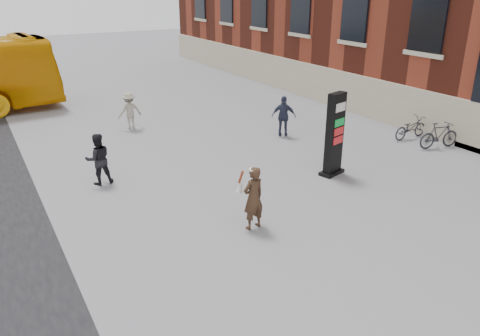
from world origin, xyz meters
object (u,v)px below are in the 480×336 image
info_pylon (335,135)px  pedestrian_a (98,159)px  bike_5 (439,135)px  woman (253,197)px  pedestrian_c (284,116)px  bike_6 (410,128)px  pedestrian_b (130,111)px

info_pylon → pedestrian_a: size_ratio=1.67×
pedestrian_a → bike_5: size_ratio=0.97×
info_pylon → woman: info_pylon is taller
pedestrian_c → bike_5: size_ratio=0.99×
woman → pedestrian_c: size_ratio=1.02×
woman → pedestrian_a: (-2.60, 4.76, -0.05)m
bike_6 → info_pylon: bearing=103.3°
pedestrian_b → pedestrian_c: 6.45m
pedestrian_a → pedestrian_b: pedestrian_a is taller
pedestrian_b → pedestrian_c: (5.00, -4.08, 0.04)m
pedestrian_c → bike_5: pedestrian_c is taller
info_pylon → woman: size_ratio=1.61×
info_pylon → bike_6: bearing=-0.2°
woman → bike_6: 9.69m
bike_6 → pedestrian_b: bearing=52.4°
info_pylon → bike_6: size_ratio=1.61×
pedestrian_b → bike_6: bearing=139.9°
pedestrian_b → pedestrian_c: pedestrian_c is taller
pedestrian_b → bike_6: size_ratio=0.93×
info_pylon → pedestrian_c: 4.21m
pedestrian_b → bike_6: 11.46m
woman → info_pylon: bearing=-164.4°
bike_6 → bike_5: bearing=179.3°
bike_5 → woman: bearing=113.7°
bike_5 → pedestrian_c: bearing=58.5°
info_pylon → woman: bearing=-171.1°
info_pylon → pedestrian_a: (-6.69, 3.02, -0.53)m
woman → bike_6: size_ratio=1.00×
info_pylon → pedestrian_c: (0.95, 4.07, -0.52)m
pedestrian_b → info_pylon: bearing=113.2°
pedestrian_b → bike_5: 12.30m
pedestrian_b → woman: bearing=86.5°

